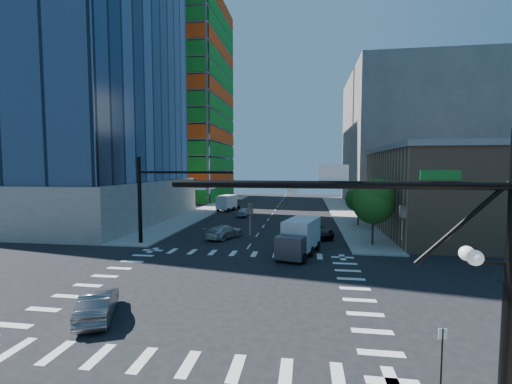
# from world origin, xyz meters

# --- Properties ---
(ground) EXTENTS (160.00, 160.00, 0.00)m
(ground) POSITION_xyz_m (0.00, 0.00, 0.00)
(ground) COLOR black
(ground) RESTS_ON ground
(road_markings) EXTENTS (20.00, 20.00, 0.01)m
(road_markings) POSITION_xyz_m (0.00, 0.00, 0.01)
(road_markings) COLOR silver
(road_markings) RESTS_ON ground
(sidewalk_ne) EXTENTS (5.00, 60.00, 0.15)m
(sidewalk_ne) POSITION_xyz_m (12.50, 40.00, 0.07)
(sidewalk_ne) COLOR gray
(sidewalk_ne) RESTS_ON ground
(sidewalk_nw) EXTENTS (5.00, 60.00, 0.15)m
(sidewalk_nw) POSITION_xyz_m (-12.50, 40.00, 0.07)
(sidewalk_nw) COLOR gray
(sidewalk_nw) RESTS_ON ground
(construction_building) EXTENTS (25.16, 34.50, 70.60)m
(construction_building) POSITION_xyz_m (-27.41, 61.93, 24.61)
(construction_building) COLOR slate
(construction_building) RESTS_ON ground
(commercial_building) EXTENTS (20.50, 22.50, 10.60)m
(commercial_building) POSITION_xyz_m (25.00, 22.00, 5.31)
(commercial_building) COLOR #957256
(commercial_building) RESTS_ON ground
(bg_building_ne) EXTENTS (24.00, 30.00, 28.00)m
(bg_building_ne) POSITION_xyz_m (27.00, 55.00, 14.00)
(bg_building_ne) COLOR #67625C
(bg_building_ne) RESTS_ON ground
(signal_mast_se) EXTENTS (10.51, 2.48, 9.00)m
(signal_mast_se) POSITION_xyz_m (10.60, -11.50, 5.01)
(signal_mast_se) COLOR black
(signal_mast_se) RESTS_ON sidewalk_se
(signal_mast_nw) EXTENTS (10.20, 0.40, 9.00)m
(signal_mast_nw) POSITION_xyz_m (-10.00, 11.50, 5.49)
(signal_mast_nw) COLOR black
(signal_mast_nw) RESTS_ON sidewalk_nw
(tree_south) EXTENTS (4.16, 4.16, 6.82)m
(tree_south) POSITION_xyz_m (12.63, 13.90, 4.69)
(tree_south) COLOR #382316
(tree_south) RESTS_ON sidewalk_ne
(tree_north) EXTENTS (3.54, 3.52, 5.78)m
(tree_north) POSITION_xyz_m (12.93, 25.90, 3.99)
(tree_north) COLOR #382316
(tree_north) RESTS_ON sidewalk_ne
(no_parking_sign) EXTENTS (0.30, 0.06, 2.20)m
(no_parking_sign) POSITION_xyz_m (10.70, -9.00, 1.38)
(no_parking_sign) COLOR black
(no_parking_sign) RESTS_ON ground
(car_nb_far) EXTENTS (4.70, 6.38, 1.61)m
(car_nb_far) POSITION_xyz_m (6.82, 17.79, 0.81)
(car_nb_far) COLOR black
(car_nb_far) RESTS_ON ground
(car_sb_near) EXTENTS (4.01, 5.68, 1.53)m
(car_sb_near) POSITION_xyz_m (-3.42, 15.56, 0.76)
(car_sb_near) COLOR silver
(car_sb_near) RESTS_ON ground
(car_sb_mid) EXTENTS (1.82, 4.34, 1.47)m
(car_sb_mid) POSITION_xyz_m (-4.39, 32.76, 0.73)
(car_sb_mid) COLOR #ACB0B4
(car_sb_mid) RESTS_ON ground
(car_sb_cross) EXTENTS (3.28, 4.82, 1.50)m
(car_sb_cross) POSITION_xyz_m (-5.25, -5.56, 0.75)
(car_sb_cross) COLOR #525357
(car_sb_cross) RESTS_ON ground
(box_truck_near) EXTENTS (4.14, 6.63, 3.23)m
(box_truck_near) POSITION_xyz_m (5.08, 9.03, 1.43)
(box_truck_near) COLOR black
(box_truck_near) RESTS_ON ground
(box_truck_far) EXTENTS (3.60, 5.94, 2.90)m
(box_truck_far) POSITION_xyz_m (-8.50, 40.05, 1.29)
(box_truck_far) COLOR black
(box_truck_far) RESTS_ON ground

